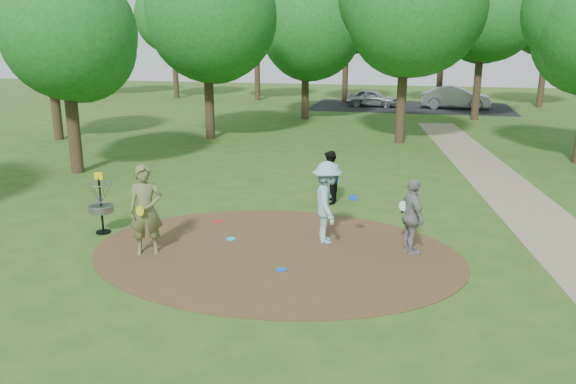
# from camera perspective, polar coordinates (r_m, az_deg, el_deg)

# --- Properties ---
(ground) EXTENTS (100.00, 100.00, 0.00)m
(ground) POSITION_cam_1_polar(r_m,az_deg,el_deg) (12.69, -1.29, -6.18)
(ground) COLOR #2D5119
(ground) RESTS_ON ground
(dirt_clearing) EXTENTS (8.40, 8.40, 0.02)m
(dirt_clearing) POSITION_cam_1_polar(r_m,az_deg,el_deg) (12.69, -1.29, -6.14)
(dirt_clearing) COLOR #47301C
(dirt_clearing) RESTS_ON ground
(footpath) EXTENTS (7.55, 39.89, 0.01)m
(footpath) POSITION_cam_1_polar(r_m,az_deg,el_deg) (14.59, 26.58, -4.93)
(footpath) COLOR #8C7A5B
(footpath) RESTS_ON ground
(parking_lot) EXTENTS (14.00, 8.00, 0.01)m
(parking_lot) POSITION_cam_1_polar(r_m,az_deg,el_deg) (41.68, 12.26, 8.46)
(parking_lot) COLOR black
(parking_lot) RESTS_ON ground
(player_observer_with_disc) EXTENTS (0.87, 0.76, 2.02)m
(player_observer_with_disc) POSITION_cam_1_polar(r_m,az_deg,el_deg) (12.70, -14.25, -1.81)
(player_observer_with_disc) COLOR #646B3E
(player_observer_with_disc) RESTS_ON ground
(player_throwing_with_disc) EXTENTS (1.29, 1.41, 1.94)m
(player_throwing_with_disc) POSITION_cam_1_polar(r_m,az_deg,el_deg) (13.09, 4.00, -1.06)
(player_throwing_with_disc) COLOR #89B9CC
(player_throwing_with_disc) RESTS_ON ground
(player_walking_with_disc) EXTENTS (0.65, 0.80, 1.55)m
(player_walking_with_disc) POSITION_cam_1_polar(r_m,az_deg,el_deg) (16.29, 4.23, 1.48)
(player_walking_with_disc) COLOR black
(player_walking_with_disc) RESTS_ON ground
(player_waiting_with_disc) EXTENTS (0.83, 1.09, 1.72)m
(player_waiting_with_disc) POSITION_cam_1_polar(r_m,az_deg,el_deg) (12.66, 12.49, -2.48)
(player_waiting_with_disc) COLOR gray
(player_waiting_with_disc) RESTS_ON ground
(disc_ground_cyan) EXTENTS (0.22, 0.22, 0.02)m
(disc_ground_cyan) POSITION_cam_1_polar(r_m,az_deg,el_deg) (13.53, -5.83, -4.75)
(disc_ground_cyan) COLOR #1BD4DF
(disc_ground_cyan) RESTS_ON dirt_clearing
(disc_ground_blue) EXTENTS (0.22, 0.22, 0.02)m
(disc_ground_blue) POSITION_cam_1_polar(r_m,az_deg,el_deg) (11.72, -0.66, -7.88)
(disc_ground_blue) COLOR blue
(disc_ground_blue) RESTS_ON dirt_clearing
(disc_ground_red) EXTENTS (0.22, 0.22, 0.02)m
(disc_ground_red) POSITION_cam_1_polar(r_m,az_deg,el_deg) (14.86, -7.12, -2.95)
(disc_ground_red) COLOR red
(disc_ground_red) RESTS_ON dirt_clearing
(car_left) EXTENTS (3.72, 1.74, 1.23)m
(car_left) POSITION_cam_1_polar(r_m,az_deg,el_deg) (41.32, 8.54, 9.43)
(car_left) COLOR #A8ACB0
(car_left) RESTS_ON ground
(car_right) EXTENTS (4.73, 1.76, 1.54)m
(car_right) POSITION_cam_1_polar(r_m,az_deg,el_deg) (41.21, 16.65, 9.17)
(car_right) COLOR #94959B
(car_right) RESTS_ON ground
(disc_golf_basket) EXTENTS (0.63, 0.63, 1.54)m
(disc_golf_basket) POSITION_cam_1_polar(r_m,az_deg,el_deg) (14.44, -18.51, -0.67)
(disc_golf_basket) COLOR black
(disc_golf_basket) RESTS_ON ground
(tree_ring) EXTENTS (37.12, 44.82, 8.95)m
(tree_ring) POSITION_cam_1_polar(r_m,az_deg,el_deg) (20.84, 13.94, 16.46)
(tree_ring) COLOR #332316
(tree_ring) RESTS_ON ground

